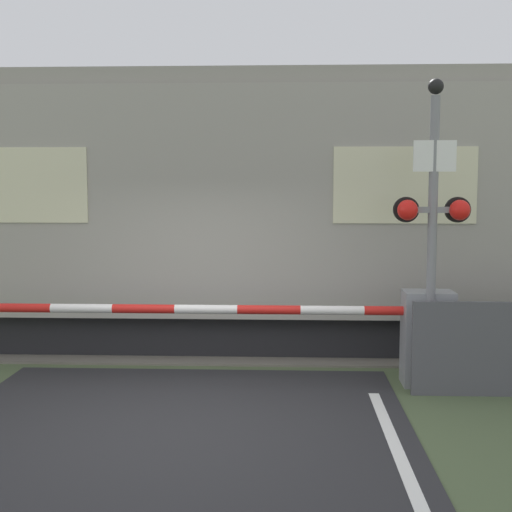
{
  "coord_description": "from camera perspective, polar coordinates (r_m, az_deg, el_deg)",
  "views": [
    {
      "loc": [
        1.11,
        -7.1,
        2.43
      ],
      "look_at": [
        0.71,
        2.08,
        1.51
      ],
      "focal_mm": 50.0,
      "sensor_mm": 36.0,
      "label": 1
    }
  ],
  "objects": [
    {
      "name": "train",
      "position": [
        11.06,
        10.63,
        3.67
      ],
      "size": [
        18.95,
        2.77,
        4.02
      ],
      "color": "black",
      "rests_on": "ground_plane"
    },
    {
      "name": "crossing_barrier",
      "position": [
        8.84,
        9.64,
        -6.01
      ],
      "size": [
        6.57,
        0.44,
        1.15
      ],
      "color": "gray",
      "rests_on": "ground_plane"
    },
    {
      "name": "signal_post",
      "position": [
        8.55,
        13.96,
        3.14
      ],
      "size": [
        0.9,
        0.26,
        3.64
      ],
      "color": "gray",
      "rests_on": "ground_plane"
    },
    {
      "name": "track_bed",
      "position": [
        11.26,
        -3.26,
        -6.63
      ],
      "size": [
        36.0,
        3.2,
        0.13
      ],
      "color": "#666056",
      "rests_on": "ground_plane"
    },
    {
      "name": "ground_plane",
      "position": [
        7.59,
        -6.23,
        -13.0
      ],
      "size": [
        80.0,
        80.0,
        0.0
      ],
      "primitive_type": "plane",
      "color": "#475638"
    }
  ]
}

